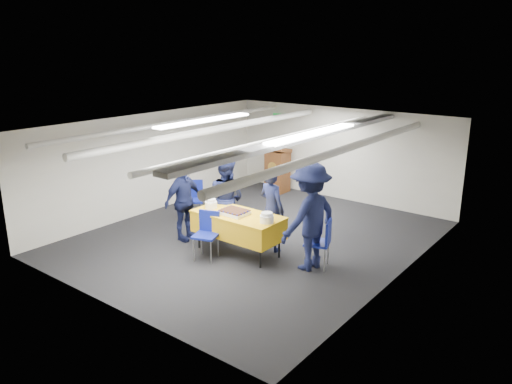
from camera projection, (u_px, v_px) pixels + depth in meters
ground at (255, 238)px, 10.12m from camera, size 7.00×7.00×0.00m
room_shell at (271, 147)px, 9.87m from camera, size 6.00×7.00×2.30m
serving_table at (238, 225)px, 9.24m from camera, size 1.72×0.81×0.77m
sheet_cake at (234, 212)px, 9.15m from camera, size 0.51×0.39×0.09m
plate_stack_left at (211, 204)px, 9.49m from camera, size 0.23×0.23×0.18m
plate_stack_right at (267, 218)px, 8.71m from camera, size 0.24×0.24×0.18m
podium at (277, 169)px, 13.20m from camera, size 0.62×0.53×1.25m
chair_near at (207, 230)px, 9.06m from camera, size 0.54×0.54×0.87m
chair_right at (322, 239)px, 8.63m from camera, size 0.54×0.54×0.87m
chair_left at (194, 196)px, 11.13m from camera, size 0.59×0.59×0.87m
sailor_a at (272, 209)px, 9.35m from camera, size 0.64×0.48×1.60m
sailor_b at (226, 198)px, 9.97m from camera, size 0.86×0.71×1.63m
sailor_c at (184, 201)px, 9.84m from camera, size 0.41×0.94×1.60m
sailor_d at (310, 217)px, 8.51m from camera, size 0.91×1.33×1.89m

